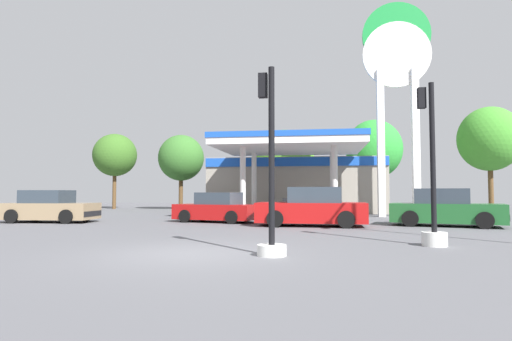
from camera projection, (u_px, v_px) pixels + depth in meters
ground_plane at (193, 253)px, 10.00m from camera, size 90.00×90.00×0.00m
gas_station at (296, 181)px, 30.31m from camera, size 12.38×12.84×4.57m
station_pole_sign at (397, 79)px, 25.27m from camera, size 3.99×0.56×12.86m
car_0 at (445, 209)px, 18.03m from camera, size 4.80×3.00×1.60m
car_1 at (312, 208)px, 18.10m from camera, size 4.67×2.21×1.66m
car_2 at (217, 209)px, 20.46m from camera, size 4.28×2.58×1.43m
car_3 at (50, 208)px, 20.36m from camera, size 4.39×2.16×1.54m
traffic_signal_0 at (270, 191)px, 9.69m from camera, size 0.67×0.69×4.34m
traffic_signal_1 at (432, 197)px, 11.41m from camera, size 0.66×0.69×4.43m
tree_0 at (115, 155)px, 36.71m from camera, size 3.72×3.72×6.50m
tree_1 at (181, 158)px, 35.67m from camera, size 3.82×3.82×6.27m
tree_2 at (285, 158)px, 34.07m from camera, size 4.74×4.74×6.47m
tree_3 at (374, 149)px, 34.90m from camera, size 4.59×4.59×7.41m
tree_4 at (490, 139)px, 33.05m from camera, size 4.72×4.72×8.12m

